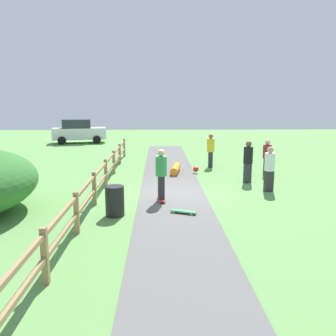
{
  "coord_description": "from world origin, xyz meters",
  "views": [
    {
      "loc": [
        -0.5,
        -12.61,
        3.35
      ],
      "look_at": [
        -0.16,
        -0.12,
        1.0
      ],
      "focal_mm": 38.01,
      "sensor_mm": 36.0,
      "label": 1
    }
  ],
  "objects_px": {
    "skater_fallen": "(177,169)",
    "skateboard_loose": "(183,211)",
    "bystander_white": "(269,167)",
    "parked_car_white": "(79,131)",
    "skater_riding": "(161,172)",
    "bystander_maroon": "(267,156)",
    "trash_bin": "(115,201)",
    "bystander_yellow": "(211,149)",
    "bystander_black": "(248,160)"
  },
  "relations": [
    {
      "from": "skater_fallen",
      "to": "skater_riding",
      "type": "bearing_deg",
      "value": -99.21
    },
    {
      "from": "parked_car_white",
      "to": "bystander_white",
      "type": "bearing_deg",
      "value": -56.63
    },
    {
      "from": "bystander_white",
      "to": "parked_car_white",
      "type": "distance_m",
      "value": 19.35
    },
    {
      "from": "trash_bin",
      "to": "bystander_yellow",
      "type": "height_order",
      "value": "bystander_yellow"
    },
    {
      "from": "skateboard_loose",
      "to": "parked_car_white",
      "type": "bearing_deg",
      "value": 111.05
    },
    {
      "from": "skateboard_loose",
      "to": "parked_car_white",
      "type": "xyz_separation_m",
      "value": [
        -7.24,
        18.83,
        0.87
      ]
    },
    {
      "from": "skateboard_loose",
      "to": "bystander_maroon",
      "type": "relative_size",
      "value": 0.5
    },
    {
      "from": "bystander_white",
      "to": "bystander_maroon",
      "type": "distance_m",
      "value": 3.18
    },
    {
      "from": "skateboard_loose",
      "to": "bystander_maroon",
      "type": "height_order",
      "value": "bystander_maroon"
    },
    {
      "from": "skater_riding",
      "to": "bystander_maroon",
      "type": "relative_size",
      "value": 1.09
    },
    {
      "from": "skater_riding",
      "to": "skater_fallen",
      "type": "distance_m",
      "value": 4.98
    },
    {
      "from": "skater_fallen",
      "to": "bystander_maroon",
      "type": "distance_m",
      "value": 4.2
    },
    {
      "from": "trash_bin",
      "to": "bystander_black",
      "type": "height_order",
      "value": "bystander_black"
    },
    {
      "from": "bystander_yellow",
      "to": "skateboard_loose",
      "type": "bearing_deg",
      "value": -104.02
    },
    {
      "from": "skater_riding",
      "to": "bystander_white",
      "type": "xyz_separation_m",
      "value": [
        4.06,
        1.27,
        -0.07
      ]
    },
    {
      "from": "bystander_yellow",
      "to": "skater_fallen",
      "type": "bearing_deg",
      "value": -140.81
    },
    {
      "from": "trash_bin",
      "to": "bystander_white",
      "type": "xyz_separation_m",
      "value": [
        5.45,
        2.76,
        0.48
      ]
    },
    {
      "from": "skater_riding",
      "to": "trash_bin",
      "type": "bearing_deg",
      "value": -133.0
    },
    {
      "from": "trash_bin",
      "to": "parked_car_white",
      "type": "relative_size",
      "value": 0.2
    },
    {
      "from": "skater_fallen",
      "to": "bystander_yellow",
      "type": "distance_m",
      "value": 2.44
    },
    {
      "from": "parked_car_white",
      "to": "skateboard_loose",
      "type": "bearing_deg",
      "value": -68.95
    },
    {
      "from": "bystander_white",
      "to": "bystander_maroon",
      "type": "xyz_separation_m",
      "value": [
        0.83,
        3.07,
        -0.04
      ]
    },
    {
      "from": "skateboard_loose",
      "to": "bystander_white",
      "type": "height_order",
      "value": "bystander_white"
    },
    {
      "from": "bystander_white",
      "to": "bystander_maroon",
      "type": "relative_size",
      "value": 1.04
    },
    {
      "from": "bystander_black",
      "to": "bystander_maroon",
      "type": "relative_size",
      "value": 1.07
    },
    {
      "from": "skateboard_loose",
      "to": "skater_fallen",
      "type": "bearing_deg",
      "value": 88.84
    },
    {
      "from": "skater_fallen",
      "to": "parked_car_white",
      "type": "bearing_deg",
      "value": 120.36
    },
    {
      "from": "trash_bin",
      "to": "parked_car_white",
      "type": "height_order",
      "value": "parked_car_white"
    },
    {
      "from": "bystander_white",
      "to": "skateboard_loose",
      "type": "bearing_deg",
      "value": -141.91
    },
    {
      "from": "skateboard_loose",
      "to": "bystander_black",
      "type": "distance_m",
      "value": 5.16
    },
    {
      "from": "bystander_yellow",
      "to": "bystander_maroon",
      "type": "height_order",
      "value": "bystander_yellow"
    },
    {
      "from": "skater_fallen",
      "to": "skateboard_loose",
      "type": "height_order",
      "value": "skater_fallen"
    },
    {
      "from": "skater_fallen",
      "to": "bystander_black",
      "type": "distance_m",
      "value": 3.61
    },
    {
      "from": "skater_fallen",
      "to": "skateboard_loose",
      "type": "distance_m",
      "value": 6.24
    },
    {
      "from": "skater_fallen",
      "to": "skateboard_loose",
      "type": "relative_size",
      "value": 2.11
    },
    {
      "from": "skater_riding",
      "to": "parked_car_white",
      "type": "height_order",
      "value": "parked_car_white"
    },
    {
      "from": "trash_bin",
      "to": "bystander_white",
      "type": "bearing_deg",
      "value": 26.87
    },
    {
      "from": "bystander_black",
      "to": "parked_car_white",
      "type": "relative_size",
      "value": 0.39
    },
    {
      "from": "skateboard_loose",
      "to": "bystander_maroon",
      "type": "xyz_separation_m",
      "value": [
        4.23,
        5.73,
        0.8
      ]
    },
    {
      "from": "skater_riding",
      "to": "bystander_black",
      "type": "bearing_deg",
      "value": 37.13
    },
    {
      "from": "trash_bin",
      "to": "bystander_yellow",
      "type": "bearing_deg",
      "value": 63.02
    },
    {
      "from": "parked_car_white",
      "to": "skater_fallen",
      "type": "bearing_deg",
      "value": -59.64
    },
    {
      "from": "skateboard_loose",
      "to": "bystander_white",
      "type": "bearing_deg",
      "value": 38.09
    },
    {
      "from": "bystander_black",
      "to": "bystander_maroon",
      "type": "xyz_separation_m",
      "value": [
        1.28,
        1.6,
        -0.07
      ]
    },
    {
      "from": "trash_bin",
      "to": "bystander_yellow",
      "type": "relative_size",
      "value": 0.52
    },
    {
      "from": "bystander_white",
      "to": "bystander_black",
      "type": "height_order",
      "value": "bystander_black"
    },
    {
      "from": "skater_fallen",
      "to": "parked_car_white",
      "type": "distance_m",
      "value": 14.6
    },
    {
      "from": "trash_bin",
      "to": "parked_car_white",
      "type": "xyz_separation_m",
      "value": [
        -5.2,
        18.92,
        0.51
      ]
    },
    {
      "from": "skater_riding",
      "to": "bystander_black",
      "type": "distance_m",
      "value": 4.54
    },
    {
      "from": "skater_riding",
      "to": "bystander_white",
      "type": "relative_size",
      "value": 1.04
    }
  ]
}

